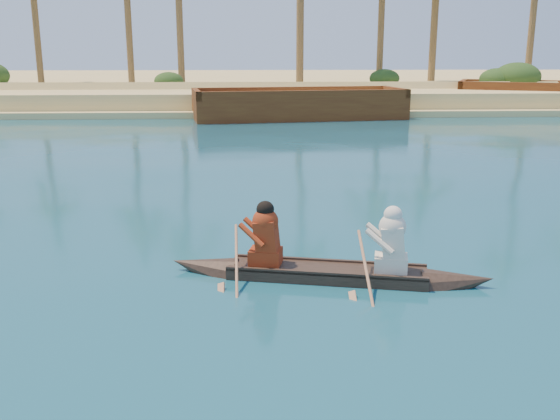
{
  "coord_description": "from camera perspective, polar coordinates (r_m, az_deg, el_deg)",
  "views": [
    {
      "loc": [
        0.35,
        -13.83,
        3.71
      ],
      "look_at": [
        0.98,
        -1.77,
        0.63
      ],
      "focal_mm": 40.0,
      "sensor_mm": 36.0,
      "label": 1
    }
  ],
  "objects": [
    {
      "name": "sandy_embankment",
      "position": [
        60.8,
        -3.38,
        11.25
      ],
      "size": [
        150.0,
        51.0,
        1.5
      ],
      "color": "#E2C67F",
      "rests_on": "ground"
    },
    {
      "name": "shrub_cluster",
      "position": [
        45.41,
        -3.5,
        11.08
      ],
      "size": [
        100.0,
        6.0,
        2.4
      ],
      "primitive_type": null,
      "color": "#203C16",
      "rests_on": "ground"
    },
    {
      "name": "ground",
      "position": [
        14.33,
        -4.29,
        -0.76
      ],
      "size": [
        160.0,
        160.0,
        0.0
      ],
      "primitive_type": "plane",
      "color": "navy",
      "rests_on": "ground"
    },
    {
      "name": "canoe",
      "position": [
        10.49,
        4.33,
        -4.79
      ],
      "size": [
        5.44,
        1.88,
        1.49
      ],
      "rotation": [
        0.0,
        0.0,
        -0.22
      ],
      "color": "#3B2920",
      "rests_on": "ground"
    },
    {
      "name": "barge_mid",
      "position": [
        36.08,
        1.73,
        9.47
      ],
      "size": [
        12.33,
        5.63,
        1.98
      ],
      "rotation": [
        0.0,
        0.0,
        0.14
      ],
      "color": "brown",
      "rests_on": "ground"
    },
    {
      "name": "barge_right",
      "position": [
        45.47,
        24.27,
        9.3
      ],
      "size": [
        13.46,
        9.01,
        2.14
      ],
      "rotation": [
        0.0,
        0.0,
        -0.41
      ],
      "color": "brown",
      "rests_on": "ground"
    }
  ]
}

